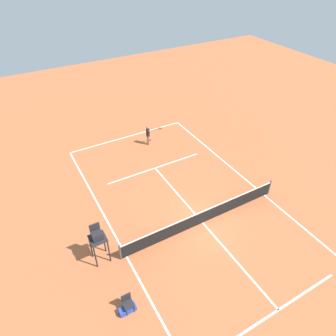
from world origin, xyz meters
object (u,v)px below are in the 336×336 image
object	(u,v)px
courtside_chair_near	(128,302)
equipment_bag	(128,309)
player_serving	(149,134)
umpire_chair	(97,238)
tennis_ball	(158,163)

from	to	relation	value
courtside_chair_near	equipment_bag	distance (m)	0.40
equipment_bag	player_serving	bearing A→B (deg)	-120.62
umpire_chair	courtside_chair_near	bearing A→B (deg)	92.31
tennis_ball	equipment_bag	world-z (taller)	equipment_bag
player_serving	tennis_ball	size ratio (longest dim) A/B	23.90
player_serving	equipment_bag	distance (m)	13.55
tennis_ball	umpire_chair	bearing A→B (deg)	42.05
tennis_ball	courtside_chair_near	world-z (taller)	courtside_chair_near
equipment_bag	courtside_chair_near	bearing A→B (deg)	-131.01
umpire_chair	equipment_bag	distance (m)	3.54
courtside_chair_near	equipment_bag	world-z (taller)	courtside_chair_near
tennis_ball	equipment_bag	xyz separation A→B (m)	(6.31, 8.96, 0.12)
tennis_ball	umpire_chair	distance (m)	8.71
player_serving	umpire_chair	distance (m)	10.93
player_serving	tennis_ball	distance (m)	2.89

